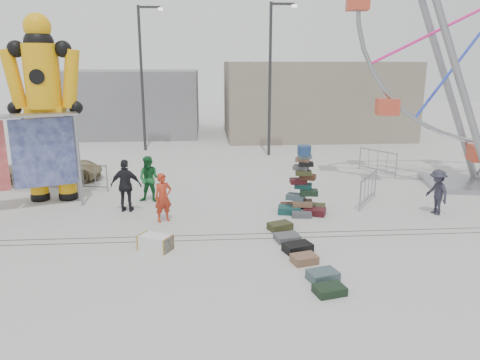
{
  "coord_description": "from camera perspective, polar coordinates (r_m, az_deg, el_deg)",
  "views": [
    {
      "loc": [
        -0.46,
        -12.23,
        5.1
      ],
      "look_at": [
        0.59,
        2.02,
        1.43
      ],
      "focal_mm": 35.0,
      "sensor_mm": 36.0,
      "label": 1
    }
  ],
  "objects": [
    {
      "name": "row_case_2",
      "position": [
        13.04,
        7.04,
        -8.18
      ],
      "size": [
        0.89,
        0.73,
        0.24
      ],
      "primitive_type": "cube",
      "rotation": [
        0.0,
        0.0,
        0.34
      ],
      "color": "black",
      "rests_on": "ground"
    },
    {
      "name": "lamp_post_left",
      "position": [
        27.45,
        -11.73,
        12.82
      ],
      "size": [
        1.41,
        0.25,
        8.0
      ],
      "color": "#2D2D30",
      "rests_on": "ground"
    },
    {
      "name": "pedestrian_red",
      "position": [
        15.29,
        -9.35,
        -2.13
      ],
      "size": [
        0.69,
        0.59,
        1.6
      ],
      "primitive_type": "imported",
      "rotation": [
        0.0,
        0.0,
        0.44
      ],
      "color": "#AB2E18",
      "rests_on": "ground"
    },
    {
      "name": "ground",
      "position": [
        13.26,
        -1.94,
        -8.24
      ],
      "size": [
        90.0,
        90.0,
        0.0
      ],
      "primitive_type": "plane",
      "color": "#9E9E99",
      "rests_on": "ground"
    },
    {
      "name": "pedestrian_green",
      "position": [
        17.49,
        -10.98,
        0.1
      ],
      "size": [
        0.96,
        0.82,
        1.72
      ],
      "primitive_type": "imported",
      "rotation": [
        0.0,
        0.0,
        -0.22
      ],
      "color": "#175C28",
      "rests_on": "ground"
    },
    {
      "name": "row_case_0",
      "position": [
        14.6,
        4.9,
        -5.63
      ],
      "size": [
        0.84,
        0.72,
        0.22
      ],
      "primitive_type": "cube",
      "rotation": [
        0.0,
        0.0,
        0.42
      ],
      "color": "#34351A",
      "rests_on": "ground"
    },
    {
      "name": "track_line_far",
      "position": [
        14.18,
        -2.1,
        -6.67
      ],
      "size": [
        40.0,
        0.04,
        0.01
      ],
      "primitive_type": "cube",
      "color": "#47443F",
      "rests_on": "ground"
    },
    {
      "name": "row_case_1",
      "position": [
        13.78,
        5.78,
        -6.99
      ],
      "size": [
        0.79,
        0.69,
        0.18
      ],
      "primitive_type": "cube",
      "rotation": [
        0.0,
        0.0,
        0.2
      ],
      "color": "#4E5155",
      "rests_on": "ground"
    },
    {
      "name": "row_case_5",
      "position": [
        10.97,
        10.86,
        -13.01
      ],
      "size": [
        0.78,
        0.64,
        0.19
      ],
      "primitive_type": "cube",
      "rotation": [
        0.0,
        0.0,
        0.24
      ],
      "color": "black",
      "rests_on": "ground"
    },
    {
      "name": "building_left",
      "position": [
        34.79,
        -13.55,
        9.23
      ],
      "size": [
        10.0,
        8.0,
        4.4
      ],
      "primitive_type": "cube",
      "color": "gray",
      "rests_on": "ground"
    },
    {
      "name": "row_case_3",
      "position": [
        12.39,
        7.85,
        -9.51
      ],
      "size": [
        0.74,
        0.63,
        0.22
      ],
      "primitive_type": "cube",
      "rotation": [
        0.0,
        0.0,
        0.27
      ],
      "color": "brown",
      "rests_on": "ground"
    },
    {
      "name": "barricade_dummy_a",
      "position": [
        20.79,
        -25.97,
        0.28
      ],
      "size": [
        2.0,
        0.27,
        1.1
      ],
      "primitive_type": null,
      "rotation": [
        0.0,
        0.0,
        -0.08
      ],
      "color": "gray",
      "rests_on": "ground"
    },
    {
      "name": "row_case_4",
      "position": [
        11.55,
        10.06,
        -11.4
      ],
      "size": [
        0.82,
        0.69,
        0.24
      ],
      "primitive_type": "cube",
      "rotation": [
        0.0,
        0.0,
        0.29
      ],
      "color": "#3E5459",
      "rests_on": "ground"
    },
    {
      "name": "lamp_post_right",
      "position": [
        25.48,
        3.89,
        12.98
      ],
      "size": [
        1.41,
        0.25,
        8.0
      ],
      "color": "#2D2D30",
      "rests_on": "ground"
    },
    {
      "name": "suitcase_tower",
      "position": [
        16.14,
        7.63,
        -1.71
      ],
      "size": [
        1.78,
        1.48,
        2.35
      ],
      "rotation": [
        0.0,
        0.0,
        -0.26
      ],
      "color": "#164342",
      "rests_on": "ground"
    },
    {
      "name": "track_line_near",
      "position": [
        13.81,
        -2.04,
        -7.27
      ],
      "size": [
        40.0,
        0.04,
        0.01
      ],
      "primitive_type": "cube",
      "color": "#47443F",
      "rests_on": "ground"
    },
    {
      "name": "pedestrian_black",
      "position": [
        16.52,
        -13.72,
        -0.68
      ],
      "size": [
        1.12,
        0.56,
        1.84
      ],
      "primitive_type": "imported",
      "rotation": [
        0.0,
        0.0,
        3.03
      ],
      "color": "black",
      "rests_on": "ground"
    },
    {
      "name": "parked_suv",
      "position": [
        21.74,
        -21.61,
        1.27
      ],
      "size": [
        4.15,
        2.43,
        1.09
      ],
      "primitive_type": "imported",
      "rotation": [
        0.0,
        0.0,
        1.74
      ],
      "color": "#8B7E5A",
      "rests_on": "ground"
    },
    {
      "name": "barricade_dummy_b",
      "position": [
        19.87,
        -21.58,
        0.14
      ],
      "size": [
        1.95,
        0.66,
        1.1
      ],
      "primitive_type": null,
      "rotation": [
        0.0,
        0.0,
        -0.29
      ],
      "color": "gray",
      "rests_on": "ground"
    },
    {
      "name": "barricade_wheel_front",
      "position": [
        17.61,
        15.37,
        -1.1
      ],
      "size": [
        1.21,
        1.71,
        1.1
      ],
      "primitive_type": null,
      "rotation": [
        0.0,
        0.0,
        0.97
      ],
      "color": "gray",
      "rests_on": "ground"
    },
    {
      "name": "crash_test_dummy",
      "position": [
        18.36,
        -22.69,
        8.73
      ],
      "size": [
        2.73,
        1.21,
        6.9
      ],
      "rotation": [
        0.0,
        0.0,
        0.03
      ],
      "color": "black",
      "rests_on": "ground"
    },
    {
      "name": "banner_scaffold",
      "position": [
        17.57,
        -26.52,
        4.39
      ],
      "size": [
        4.56,
        2.41,
        3.33
      ],
      "rotation": [
        0.0,
        0.0,
        0.38
      ],
      "color": "gray",
      "rests_on": "ground"
    },
    {
      "name": "barricade_dummy_c",
      "position": [
        19.74,
        -18.57,
        0.31
      ],
      "size": [
        1.98,
        0.52,
        1.1
      ],
      "primitive_type": null,
      "rotation": [
        0.0,
        0.0,
        -0.21
      ],
      "color": "gray",
      "rests_on": "ground"
    },
    {
      "name": "pedestrian_grey",
      "position": [
        17.17,
        22.9,
        -1.35
      ],
      "size": [
        0.73,
        1.08,
        1.55
      ],
      "primitive_type": "imported",
      "rotation": [
        0.0,
        0.0,
        -1.4
      ],
      "color": "#242430",
      "rests_on": "ground"
    },
    {
      "name": "building_right",
      "position": [
        33.18,
        8.91,
        9.74
      ],
      "size": [
        12.0,
        8.0,
        5.0
      ],
      "primitive_type": "cube",
      "color": "gray",
      "rests_on": "ground"
    },
    {
      "name": "steamer_trunk",
      "position": [
        13.25,
        -10.28,
        -7.52
      ],
      "size": [
        1.02,
        0.86,
        0.41
      ],
      "primitive_type": "cube",
      "rotation": [
        0.0,
        0.0,
        -0.48
      ],
      "color": "silver",
      "rests_on": "ground"
    },
    {
      "name": "barricade_wheel_back",
      "position": [
        22.56,
        16.42,
        2.18
      ],
      "size": [
        1.2,
        1.72,
        1.1
      ],
      "primitive_type": null,
      "rotation": [
        0.0,
        0.0,
        -0.98
      ],
      "color": "gray",
      "rests_on": "ground"
    }
  ]
}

